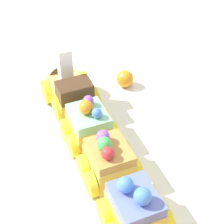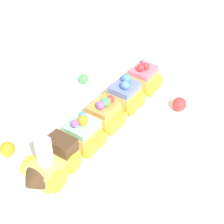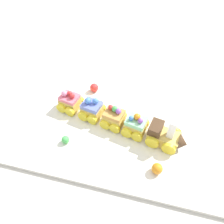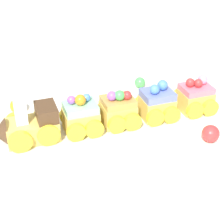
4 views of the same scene
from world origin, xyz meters
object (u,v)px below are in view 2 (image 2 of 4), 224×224
at_px(cake_car_blueberry, 125,95).
at_px(cake_car_mint, 83,134).
at_px(gumball_orange, 7,149).
at_px(cake_train_locomotive, 50,165).
at_px(gumball_green, 83,79).
at_px(gumball_red, 179,104).
at_px(cake_car_caramel, 104,115).
at_px(cake_car_strawberry, 144,78).

bearing_deg(cake_car_blueberry, cake_car_mint, -0.08).
height_order(cake_car_blueberry, gumball_orange, cake_car_blueberry).
relative_size(cake_train_locomotive, gumball_green, 5.19).
relative_size(cake_train_locomotive, gumball_red, 3.93).
distance_m(cake_car_mint, cake_car_caramel, 0.07).
distance_m(cake_car_mint, gumball_green, 0.21).
relative_size(cake_car_caramel, gumball_green, 3.52).
xyz_separation_m(gumball_orange, gumball_red, (-0.26, 0.27, 0.00)).
bearing_deg(cake_train_locomotive, gumball_red, 160.06).
distance_m(cake_train_locomotive, cake_car_blueberry, 0.24).
bearing_deg(cake_car_caramel, cake_car_mint, -0.28).
bearing_deg(cake_car_blueberry, gumball_green, -98.25).
bearing_deg(cake_train_locomotive, cake_car_strawberry, -179.98).
height_order(cake_car_caramel, gumball_green, cake_car_caramel).
xyz_separation_m(cake_car_caramel, cake_car_strawberry, (-0.16, 0.03, 0.00)).
bearing_deg(cake_car_mint, cake_car_blueberry, 179.92).
height_order(cake_car_mint, gumball_green, cake_car_mint).
xyz_separation_m(cake_car_mint, cake_car_blueberry, (-0.15, 0.03, 0.00)).
distance_m(cake_car_strawberry, gumball_orange, 0.35).
distance_m(cake_train_locomotive, cake_car_strawberry, 0.33).
distance_m(cake_car_blueberry, gumball_green, 0.13).
height_order(cake_car_caramel, cake_car_strawberry, same).
relative_size(gumball_orange, gumball_green, 1.27).
relative_size(cake_train_locomotive, cake_car_mint, 1.48).
xyz_separation_m(cake_car_mint, gumball_green, (-0.19, -0.09, -0.02)).
distance_m(cake_car_mint, cake_car_strawberry, 0.23).
xyz_separation_m(cake_car_mint, cake_car_strawberry, (-0.23, 0.05, -0.00)).
height_order(cake_car_mint, cake_car_caramel, cake_car_mint).
relative_size(cake_car_mint, cake_car_strawberry, 1.00).
bearing_deg(cake_car_strawberry, gumball_red, 74.29).
distance_m(cake_car_caramel, gumball_red, 0.17).
height_order(cake_car_caramel, cake_car_blueberry, cake_car_blueberry).
height_order(gumball_green, gumball_red, gumball_red).
distance_m(cake_car_caramel, cake_car_strawberry, 0.16).
bearing_deg(cake_car_mint, cake_car_caramel, 179.72).
bearing_deg(gumball_green, cake_car_caramel, 41.02).
bearing_deg(gumball_red, gumball_orange, -46.32).
distance_m(cake_car_caramel, gumball_orange, 0.20).
bearing_deg(gumball_red, cake_car_caramel, -51.22).
relative_size(gumball_green, gumball_red, 0.76).
distance_m(gumball_orange, gumball_red, 0.37).
bearing_deg(cake_car_mint, gumball_red, 152.03).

